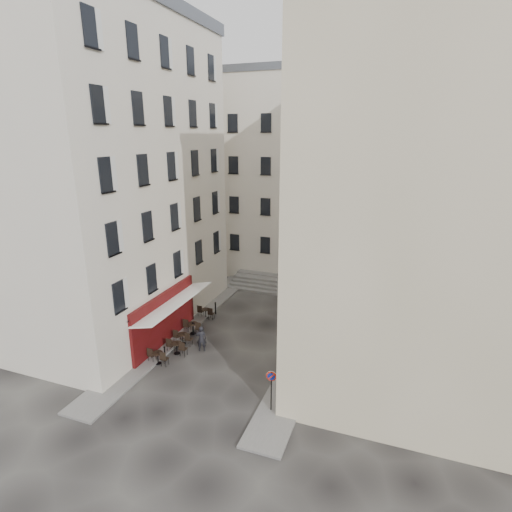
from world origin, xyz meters
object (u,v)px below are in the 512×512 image
at_px(pedestrian, 201,339).
at_px(bistro_table_b, 177,347).
at_px(no_parking_sign, 271,384).
at_px(bistro_table_a, 158,357).

bearing_deg(pedestrian, bistro_table_b, 12.46).
bearing_deg(bistro_table_b, pedestrian, 35.23).
bearing_deg(pedestrian, no_parking_sign, 122.82).
bearing_deg(no_parking_sign, pedestrian, 138.86).
bearing_deg(bistro_table_a, bistro_table_b, 71.24).
distance_m(no_parking_sign, pedestrian, 7.19).
bearing_deg(bistro_table_a, pedestrian, 52.67).
bearing_deg(no_parking_sign, bistro_table_a, 159.97).
xyz_separation_m(bistro_table_a, bistro_table_b, (0.46, 1.36, 0.01)).
relative_size(no_parking_sign, bistro_table_a, 1.70).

